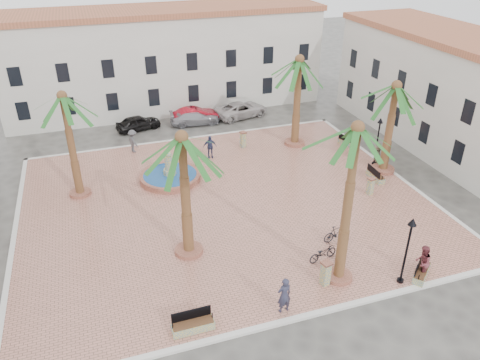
{
  "coord_description": "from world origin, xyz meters",
  "views": [
    {
      "loc": [
        -7.48,
        -25.38,
        16.36
      ],
      "look_at": [
        1.0,
        0.0,
        1.6
      ],
      "focal_mm": 35.0,
      "sensor_mm": 36.0,
      "label": 1
    }
  ],
  "objects_px": {
    "palm_e": "(395,98)",
    "car_black": "(138,123)",
    "lamppost_e": "(379,133)",
    "bollard_e": "(371,186)",
    "palm_s": "(355,145)",
    "car_white": "(241,110)",
    "fountain": "(170,176)",
    "palm_ne": "(299,70)",
    "bench_se": "(421,272)",
    "pedestrian_fountain_b": "(210,147)",
    "bench_e": "(375,176)",
    "pedestrian_fountain_a": "(198,160)",
    "bench_s": "(193,325)",
    "palm_sw": "(183,152)",
    "cyclist_a": "(284,295)",
    "car_red": "(195,115)",
    "palm_nw": "(64,108)",
    "bench_ne": "(347,142)",
    "bollard_n": "(243,139)",
    "bicycle_a": "(323,253)",
    "bicycle_b": "(337,233)",
    "cyclist_b": "(422,262)",
    "bollard_se": "(326,273)",
    "litter_bin": "(341,255)",
    "pedestrian_north": "(133,141)",
    "lamppost_s": "(409,240)",
    "pedestrian_east": "(377,154)"
  },
  "relations": [
    {
      "from": "cyclist_a",
      "to": "car_red",
      "type": "height_order",
      "value": "cyclist_a"
    },
    {
      "from": "palm_nw",
      "to": "lamppost_e",
      "type": "bearing_deg",
      "value": -6.39
    },
    {
      "from": "palm_s",
      "to": "car_white",
      "type": "relative_size",
      "value": 1.69
    },
    {
      "from": "palm_ne",
      "to": "lamppost_s",
      "type": "relative_size",
      "value": 1.91
    },
    {
      "from": "palm_e",
      "to": "bollard_n",
      "type": "height_order",
      "value": "palm_e"
    },
    {
      "from": "palm_nw",
      "to": "palm_ne",
      "type": "xyz_separation_m",
      "value": [
        17.25,
        2.96,
        0.01
      ]
    },
    {
      "from": "palm_e",
      "to": "car_black",
      "type": "relative_size",
      "value": 1.75
    },
    {
      "from": "palm_ne",
      "to": "car_black",
      "type": "height_order",
      "value": "palm_ne"
    },
    {
      "from": "bench_ne",
      "to": "car_black",
      "type": "distance_m",
      "value": 18.35
    },
    {
      "from": "palm_e",
      "to": "cyclist_a",
      "type": "bearing_deg",
      "value": -139.32
    },
    {
      "from": "car_red",
      "to": "pedestrian_east",
      "type": "bearing_deg",
      "value": -142.54
    },
    {
      "from": "pedestrian_fountain_b",
      "to": "bench_e",
      "type": "bearing_deg",
      "value": -28.17
    },
    {
      "from": "bench_e",
      "to": "litter_bin",
      "type": "height_order",
      "value": "bench_e"
    },
    {
      "from": "bench_e",
      "to": "bollard_se",
      "type": "relative_size",
      "value": 1.27
    },
    {
      "from": "palm_sw",
      "to": "lamppost_e",
      "type": "relative_size",
      "value": 1.96
    },
    {
      "from": "bench_se",
      "to": "bicycle_b",
      "type": "xyz_separation_m",
      "value": [
        -2.66,
        4.2,
        0.26
      ]
    },
    {
      "from": "car_black",
      "to": "car_red",
      "type": "bearing_deg",
      "value": -102.77
    },
    {
      "from": "bench_s",
      "to": "bicycle_a",
      "type": "height_order",
      "value": "bench_s"
    },
    {
      "from": "palm_nw",
      "to": "bicycle_a",
      "type": "distance_m",
      "value": 17.85
    },
    {
      "from": "bench_se",
      "to": "pedestrian_fountain_b",
      "type": "bearing_deg",
      "value": 71.61
    },
    {
      "from": "palm_s",
      "to": "palm_ne",
      "type": "xyz_separation_m",
      "value": [
        4.79,
        16.11,
        -1.36
      ]
    },
    {
      "from": "bench_se",
      "to": "car_red",
      "type": "bearing_deg",
      "value": 63.72
    },
    {
      "from": "palm_e",
      "to": "bollard_se",
      "type": "xyz_separation_m",
      "value": [
        -9.96,
        -9.84,
        -4.95
      ]
    },
    {
      "from": "palm_sw",
      "to": "cyclist_a",
      "type": "bearing_deg",
      "value": -61.19
    },
    {
      "from": "bicycle_b",
      "to": "car_white",
      "type": "xyz_separation_m",
      "value": [
        1.22,
        20.88,
        0.04
      ]
    },
    {
      "from": "litter_bin",
      "to": "car_red",
      "type": "distance_m",
      "value": 22.72
    },
    {
      "from": "palm_nw",
      "to": "palm_sw",
      "type": "height_order",
      "value": "palm_sw"
    },
    {
      "from": "fountain",
      "to": "car_white",
      "type": "xyz_separation_m",
      "value": [
        8.95,
        10.52,
        0.26
      ]
    },
    {
      "from": "fountain",
      "to": "lamppost_e",
      "type": "distance_m",
      "value": 15.62
    },
    {
      "from": "car_black",
      "to": "bollard_se",
      "type": "bearing_deg",
      "value": -179.96
    },
    {
      "from": "fountain",
      "to": "bench_s",
      "type": "relative_size",
      "value": 2.23
    },
    {
      "from": "bollard_n",
      "to": "lamppost_e",
      "type": "bearing_deg",
      "value": -35.68
    },
    {
      "from": "pedestrian_fountain_a",
      "to": "bench_s",
      "type": "bearing_deg",
      "value": -134.56
    },
    {
      "from": "palm_ne",
      "to": "pedestrian_fountain_b",
      "type": "height_order",
      "value": "palm_ne"
    },
    {
      "from": "bollard_se",
      "to": "car_black",
      "type": "height_order",
      "value": "bollard_se"
    },
    {
      "from": "bench_se",
      "to": "car_black",
      "type": "bearing_deg",
      "value": 74.56
    },
    {
      "from": "pedestrian_east",
      "to": "bench_s",
      "type": "bearing_deg",
      "value": -31.4
    },
    {
      "from": "lamppost_e",
      "to": "bollard_e",
      "type": "xyz_separation_m",
      "value": [
        -2.79,
        -3.82,
        -1.91
      ]
    },
    {
      "from": "bicycle_a",
      "to": "car_white",
      "type": "bearing_deg",
      "value": -18.81
    },
    {
      "from": "pedestrian_fountain_b",
      "to": "bollard_n",
      "type": "bearing_deg",
      "value": 24.25
    },
    {
      "from": "palm_e",
      "to": "pedestrian_north",
      "type": "xyz_separation_m",
      "value": [
        -17.17,
        9.19,
        -4.73
      ]
    },
    {
      "from": "bench_se",
      "to": "bench_ne",
      "type": "distance_m",
      "value": 16.46
    },
    {
      "from": "fountain",
      "to": "palm_ne",
      "type": "relative_size",
      "value": 0.58
    },
    {
      "from": "bollard_n",
      "to": "car_black",
      "type": "distance_m",
      "value": 10.17
    },
    {
      "from": "bench_ne",
      "to": "bicycle_b",
      "type": "distance_m",
      "value": 13.72
    },
    {
      "from": "bollard_n",
      "to": "car_white",
      "type": "relative_size",
      "value": 0.26
    },
    {
      "from": "palm_sw",
      "to": "fountain",
      "type": "bearing_deg",
      "value": 85.84
    },
    {
      "from": "cyclist_b",
      "to": "car_white",
      "type": "height_order",
      "value": "cyclist_b"
    },
    {
      "from": "bench_s",
      "to": "bench_ne",
      "type": "xyz_separation_m",
      "value": [
        16.83,
        15.6,
        -0.04
      ]
    },
    {
      "from": "palm_ne",
      "to": "bench_e",
      "type": "distance_m",
      "value": 10.0
    }
  ]
}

